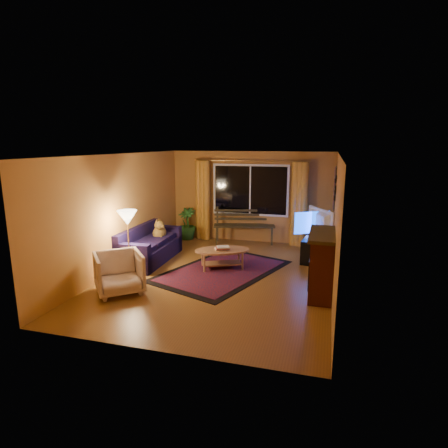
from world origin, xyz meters
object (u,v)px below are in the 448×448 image
(sofa, at_px, (150,244))
(floor_lamp, at_px, (129,244))
(armchair, at_px, (119,271))
(bench, at_px, (244,234))
(tv_console, at_px, (315,247))
(coffee_table, at_px, (222,259))

(sofa, height_order, floor_lamp, floor_lamp)
(sofa, distance_m, armchair, 1.94)
(bench, bearing_deg, tv_console, -38.52)
(armchair, height_order, tv_console, armchair)
(sofa, xyz_separation_m, coffee_table, (1.80, -0.09, -0.18))
(floor_lamp, distance_m, coffee_table, 2.03)
(bench, xyz_separation_m, armchair, (-1.45, -4.03, 0.17))
(armchair, bearing_deg, floor_lamp, 67.12)
(bench, xyz_separation_m, tv_console, (1.95, -0.89, 0.03))
(sofa, bearing_deg, armchair, -81.09)
(floor_lamp, bearing_deg, bench, 61.45)
(sofa, height_order, armchair, armchair)
(bench, xyz_separation_m, floor_lamp, (-1.72, -3.17, 0.44))
(armchair, height_order, coffee_table, armchair)
(bench, bearing_deg, sofa, -144.26)
(bench, height_order, armchair, armchair)
(sofa, distance_m, tv_console, 3.94)
(bench, distance_m, coffee_table, 2.21)
(tv_console, bearing_deg, sofa, -154.22)
(floor_lamp, bearing_deg, coffee_table, 29.06)
(floor_lamp, distance_m, tv_console, 4.34)
(armchair, xyz_separation_m, tv_console, (3.40, 3.14, -0.14))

